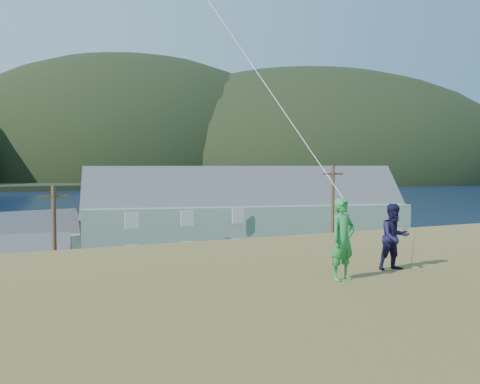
# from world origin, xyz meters

# --- Properties ---
(ground) EXTENTS (900.00, 900.00, 0.00)m
(ground) POSITION_xyz_m (0.00, 0.00, 0.00)
(ground) COLOR #0A1638
(ground) RESTS_ON ground
(grass_strip) EXTENTS (110.00, 8.00, 0.10)m
(grass_strip) POSITION_xyz_m (0.00, -2.00, 0.05)
(grass_strip) COLOR #4C3D19
(grass_strip) RESTS_ON ground
(waterfront_lot) EXTENTS (72.00, 36.00, 0.12)m
(waterfront_lot) POSITION_xyz_m (0.00, 17.00, 0.06)
(waterfront_lot) COLOR #28282B
(waterfront_lot) RESTS_ON ground
(far_shore) EXTENTS (900.00, 320.00, 2.00)m
(far_shore) POSITION_xyz_m (0.00, 330.00, 1.00)
(far_shore) COLOR black
(far_shore) RESTS_ON ground
(far_hills) EXTENTS (760.00, 265.00, 143.00)m
(far_hills) POSITION_xyz_m (35.59, 279.38, 2.00)
(far_hills) COLOR black
(far_hills) RESTS_ON ground
(lodge) EXTENTS (33.86, 16.12, 11.49)m
(lodge) POSITION_xyz_m (18.85, 20.71, 4.43)
(lodge) COLOR slate
(lodge) RESTS_ON waterfront_lot
(shed_palegreen_far) EXTENTS (10.41, 7.29, 6.37)m
(shed_palegreen_far) POSITION_xyz_m (-1.86, 24.95, 2.45)
(shed_palegreen_far) COLOR gray
(shed_palegreen_far) RESTS_ON waterfront_lot
(utility_poles) EXTENTS (34.02, 0.24, 9.57)m
(utility_poles) POSITION_xyz_m (-0.85, 1.50, 4.73)
(utility_poles) COLOR #47331E
(utility_poles) RESTS_ON waterfront_lot
(kite_flyer_green) EXTENTS (0.74, 0.57, 1.82)m
(kite_flyer_green) POSITION_xyz_m (2.41, -19.42, 8.11)
(kite_flyer_green) COLOR #258A3D
(kite_flyer_green) RESTS_ON hillside
(kite_flyer_navy) EXTENTS (0.85, 0.70, 1.61)m
(kite_flyer_navy) POSITION_xyz_m (4.21, -19.02, 8.01)
(kite_flyer_navy) COLOR #151437
(kite_flyer_navy) RESTS_ON hillside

